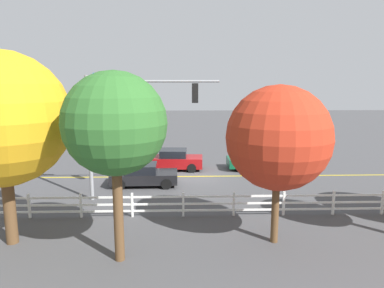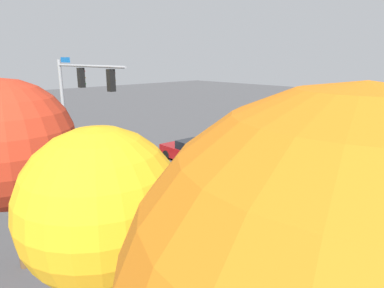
% 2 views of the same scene
% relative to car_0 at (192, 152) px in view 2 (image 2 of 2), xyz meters
% --- Properties ---
extents(ground_plane, '(120.00, 120.00, 0.00)m').
position_rel_car_0_xyz_m(ground_plane, '(-1.40, 2.00, -0.70)').
color(ground_plane, '#444447').
extents(lane_center_stripe, '(28.00, 0.16, 0.01)m').
position_rel_car_0_xyz_m(lane_center_stripe, '(-5.40, 2.00, -0.69)').
color(lane_center_stripe, gold).
rests_on(lane_center_stripe, ground_plane).
extents(signal_assembly, '(6.86, 0.38, 6.67)m').
position_rel_car_0_xyz_m(signal_assembly, '(1.98, 6.51, 3.99)').
color(signal_assembly, gray).
rests_on(signal_assembly, ground_plane).
extents(car_0, '(4.74, 2.18, 1.47)m').
position_rel_car_0_xyz_m(car_0, '(0.00, 0.00, 0.00)').
color(car_0, maroon).
rests_on(car_0, ground_plane).
extents(car_1, '(4.81, 1.95, 1.32)m').
position_rel_car_0_xyz_m(car_1, '(-6.59, 0.09, -0.04)').
color(car_1, '#0C4C2D').
rests_on(car_1, ground_plane).
extents(car_2, '(4.03, 2.03, 1.33)m').
position_rel_car_0_xyz_m(car_2, '(1.54, 3.95, -0.05)').
color(car_2, black).
rests_on(car_2, ground_plane).
extents(white_rail_fence, '(26.10, 0.10, 1.15)m').
position_rel_car_0_xyz_m(white_rail_fence, '(-4.40, 9.05, -0.09)').
color(white_rail_fence, white).
rests_on(white_rail_fence, ground_plane).
extents(tree_3, '(3.95, 3.95, 6.10)m').
position_rel_car_0_xyz_m(tree_3, '(-4.39, 11.79, 3.42)').
color(tree_3, brown).
rests_on(tree_3, ground_plane).
extents(tree_4, '(2.95, 2.95, 5.53)m').
position_rel_car_0_xyz_m(tree_4, '(-10.07, 11.88, 3.34)').
color(tree_4, brown).
rests_on(tree_4, ground_plane).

